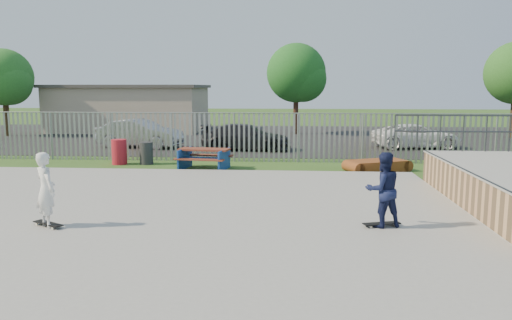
# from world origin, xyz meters

# --- Properties ---
(ground) EXTENTS (120.00, 120.00, 0.00)m
(ground) POSITION_xyz_m (0.00, 0.00, 0.00)
(ground) COLOR #31541D
(ground) RESTS_ON ground
(concrete_slab) EXTENTS (15.00, 12.00, 0.15)m
(concrete_slab) POSITION_xyz_m (0.00, 0.00, 0.07)
(concrete_slab) COLOR gray
(concrete_slab) RESTS_ON ground
(fence) EXTENTS (26.04, 16.02, 2.00)m
(fence) POSITION_xyz_m (1.00, 4.59, 1.00)
(fence) COLOR gray
(fence) RESTS_ON ground
(picnic_table) EXTENTS (2.05, 1.78, 0.78)m
(picnic_table) POSITION_xyz_m (0.12, 6.96, 0.40)
(picnic_table) COLOR maroon
(picnic_table) RESTS_ON ground
(funbox) EXTENTS (2.24, 1.71, 0.40)m
(funbox) POSITION_xyz_m (6.50, 7.03, 0.20)
(funbox) COLOR brown
(funbox) RESTS_ON ground
(trash_bin_red) EXTENTS (0.59, 0.59, 0.99)m
(trash_bin_red) POSITION_xyz_m (-3.47, 7.92, 0.50)
(trash_bin_red) COLOR #A91A27
(trash_bin_red) RESTS_ON ground
(trash_bin_grey) EXTENTS (0.53, 0.53, 0.88)m
(trash_bin_grey) POSITION_xyz_m (-2.41, 8.02, 0.44)
(trash_bin_grey) COLOR #2A2A2D
(trash_bin_grey) RESTS_ON ground
(parking_lot) EXTENTS (40.00, 18.00, 0.02)m
(parking_lot) POSITION_xyz_m (0.00, 19.00, 0.01)
(parking_lot) COLOR black
(parking_lot) RESTS_ON ground
(car_silver) EXTENTS (4.52, 2.24, 1.42)m
(car_silver) POSITION_xyz_m (-4.29, 13.27, 0.73)
(car_silver) COLOR #9E9EA3
(car_silver) RESTS_ON parking_lot
(car_dark) EXTENTS (4.40, 1.94, 1.26)m
(car_dark) POSITION_xyz_m (1.14, 12.68, 0.65)
(car_dark) COLOR black
(car_dark) RESTS_ON parking_lot
(car_white) EXTENTS (4.56, 2.59, 1.20)m
(car_white) POSITION_xyz_m (9.55, 14.12, 0.62)
(car_white) COLOR white
(car_white) RESTS_ON parking_lot
(building) EXTENTS (10.40, 6.40, 3.20)m
(building) POSITION_xyz_m (-8.00, 23.00, 1.61)
(building) COLOR #B6A48C
(building) RESTS_ON ground
(tree_left) EXTENTS (3.51, 3.51, 5.41)m
(tree_left) POSITION_xyz_m (-14.48, 18.70, 3.64)
(tree_left) COLOR #402E19
(tree_left) RESTS_ON ground
(tree_mid) EXTENTS (3.78, 3.78, 5.84)m
(tree_mid) POSITION_xyz_m (3.56, 21.24, 3.93)
(tree_mid) COLOR #46281C
(tree_mid) RESTS_ON ground
(skateboard_a) EXTENTS (0.82, 0.43, 0.08)m
(skateboard_a) POSITION_xyz_m (5.29, -0.93, 0.19)
(skateboard_a) COLOR black
(skateboard_a) RESTS_ON concrete_slab
(skateboard_b) EXTENTS (0.79, 0.57, 0.08)m
(skateboard_b) POSITION_xyz_m (-1.69, -1.46, 0.19)
(skateboard_b) COLOR black
(skateboard_b) RESTS_ON concrete_slab
(skater_navy) EXTENTS (0.91, 0.80, 1.57)m
(skater_navy) POSITION_xyz_m (5.29, -0.93, 0.94)
(skater_navy) COLOR #151C43
(skater_navy) RESTS_ON concrete_slab
(skater_white) EXTENTS (0.68, 0.66, 1.57)m
(skater_white) POSITION_xyz_m (-1.69, -1.46, 0.94)
(skater_white) COLOR white
(skater_white) RESTS_ON concrete_slab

